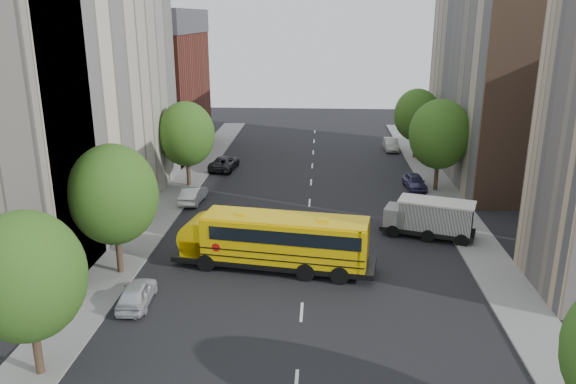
# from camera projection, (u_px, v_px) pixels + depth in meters

# --- Properties ---
(ground) EXTENTS (120.00, 120.00, 0.00)m
(ground) POSITION_uv_depth(u_px,v_px,m) (306.00, 251.00, 36.83)
(ground) COLOR black
(ground) RESTS_ON ground
(sidewalk_left) EXTENTS (3.00, 80.00, 0.12)m
(sidewalk_left) POSITION_uv_depth(u_px,v_px,m) (155.00, 220.00, 42.23)
(sidewalk_left) COLOR slate
(sidewalk_left) RESTS_ON ground
(sidewalk_right) EXTENTS (3.00, 80.00, 0.12)m
(sidewalk_right) POSITION_uv_depth(u_px,v_px,m) (465.00, 227.00, 40.92)
(sidewalk_right) COLOR slate
(sidewalk_right) RESTS_ON ground
(lane_markings) EXTENTS (0.15, 64.00, 0.01)m
(lane_markings) POSITION_uv_depth(u_px,v_px,m) (310.00, 203.00, 46.36)
(lane_markings) COLOR silver
(lane_markings) RESTS_ON ground
(building_left_cream) EXTENTS (10.00, 26.00, 20.00)m
(building_left_cream) POSITION_uv_depth(u_px,v_px,m) (61.00, 85.00, 40.58)
(building_left_cream) COLOR beige
(building_left_cream) RESTS_ON ground
(building_left_redbrick) EXTENTS (10.00, 15.00, 13.00)m
(building_left_redbrick) POSITION_uv_depth(u_px,v_px,m) (153.00, 94.00, 62.59)
(building_left_redbrick) COLOR maroon
(building_left_redbrick) RESTS_ON ground
(building_right_far) EXTENTS (10.00, 22.00, 18.00)m
(building_right_far) POSITION_uv_depth(u_px,v_px,m) (506.00, 81.00, 52.17)
(building_right_far) COLOR tan
(building_right_far) RESTS_ON ground
(building_right_sidewall) EXTENTS (10.10, 0.30, 18.00)m
(building_right_sidewall) POSITION_uv_depth(u_px,v_px,m) (553.00, 97.00, 41.69)
(building_right_sidewall) COLOR brown
(building_right_sidewall) RESTS_ON ground
(street_tree_0) EXTENTS (4.80, 4.80, 7.41)m
(street_tree_0) POSITION_uv_depth(u_px,v_px,m) (26.00, 277.00, 22.74)
(street_tree_0) COLOR #38281C
(street_tree_0) RESTS_ON ground
(street_tree_1) EXTENTS (5.12, 5.12, 7.90)m
(street_tree_1) POSITION_uv_depth(u_px,v_px,m) (113.00, 195.00, 32.17)
(street_tree_1) COLOR #38281C
(street_tree_1) RESTS_ON ground
(street_tree_2) EXTENTS (4.99, 4.99, 7.71)m
(street_tree_2) POSITION_uv_depth(u_px,v_px,m) (186.00, 134.00, 49.35)
(street_tree_2) COLOR #38281C
(street_tree_2) RESTS_ON ground
(street_tree_4) EXTENTS (5.25, 5.25, 8.10)m
(street_tree_4) POSITION_uv_depth(u_px,v_px,m) (440.00, 134.00, 48.02)
(street_tree_4) COLOR #38281C
(street_tree_4) RESTS_ON ground
(street_tree_5) EXTENTS (4.86, 4.86, 7.51)m
(street_tree_5) POSITION_uv_depth(u_px,v_px,m) (417.00, 115.00, 59.57)
(street_tree_5) COLOR #38281C
(street_tree_5) RESTS_ON ground
(school_bus) EXTENTS (12.55, 4.65, 3.46)m
(school_bus) POSITION_uv_depth(u_px,v_px,m) (272.00, 239.00, 33.77)
(school_bus) COLOR black
(school_bus) RESTS_ON ground
(safari_truck) EXTENTS (6.67, 4.06, 2.70)m
(safari_truck) POSITION_uv_depth(u_px,v_px,m) (429.00, 218.00, 38.77)
(safari_truck) COLOR black
(safari_truck) RESTS_ON ground
(parked_car_0) EXTENTS (1.74, 3.89, 1.30)m
(parked_car_0) POSITION_uv_depth(u_px,v_px,m) (137.00, 293.00, 29.81)
(parked_car_0) COLOR silver
(parked_car_0) RESTS_ON ground
(parked_car_1) EXTENTS (1.68, 4.16, 1.34)m
(parked_car_1) POSITION_uv_depth(u_px,v_px,m) (193.00, 195.00, 46.24)
(parked_car_1) COLOR silver
(parked_car_1) RESTS_ON ground
(parked_car_2) EXTENTS (2.74, 5.13, 1.37)m
(parked_car_2) POSITION_uv_depth(u_px,v_px,m) (224.00, 163.00, 56.28)
(parked_car_2) COLOR black
(parked_car_2) RESTS_ON ground
(parked_car_4) EXTENTS (1.95, 4.10, 1.35)m
(parked_car_4) POSITION_uv_depth(u_px,v_px,m) (415.00, 182.00, 49.90)
(parked_car_4) COLOR #39355E
(parked_car_4) RESTS_ON ground
(parked_car_5) EXTENTS (1.54, 4.22, 1.38)m
(parked_car_5) POSITION_uv_depth(u_px,v_px,m) (391.00, 144.00, 64.38)
(parked_car_5) COLOR #A5A49F
(parked_car_5) RESTS_ON ground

